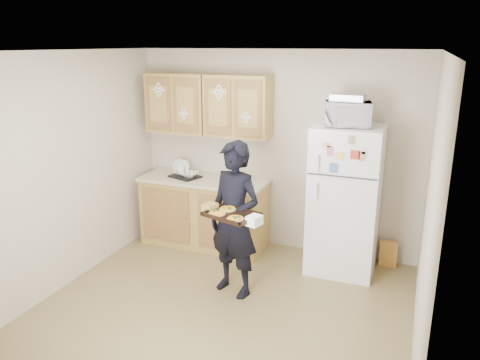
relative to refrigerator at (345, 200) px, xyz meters
name	(u,v)px	position (x,y,z in m)	size (l,w,h in m)	color
floor	(218,314)	(-0.95, -1.43, -0.85)	(3.60, 3.60, 0.00)	brown
ceiling	(215,51)	(-0.95, -1.43, 1.65)	(3.60, 3.60, 0.00)	beige
wall_back	(275,152)	(-0.95, 0.37, 0.40)	(3.60, 0.04, 2.50)	#C1B39D
wall_front	(87,284)	(-0.95, -3.23, 0.40)	(3.60, 0.04, 2.50)	#C1B39D
wall_left	(60,174)	(-2.75, -1.43, 0.40)	(0.04, 3.60, 2.50)	#C1B39D
wall_right	(428,219)	(0.85, -1.43, 0.40)	(0.04, 3.60, 2.50)	#C1B39D
refrigerator	(345,200)	(0.00, 0.00, 0.00)	(0.75, 0.70, 1.70)	white
base_cabinet	(205,213)	(-1.80, 0.05, -0.42)	(1.60, 0.60, 0.86)	olive
countertop	(204,180)	(-1.80, 0.05, 0.03)	(1.64, 0.64, 0.04)	#C3BA96
upper_cab_left	(179,103)	(-2.20, 0.18, 0.98)	(0.80, 0.33, 0.75)	olive
upper_cab_right	(238,106)	(-1.38, 0.18, 0.98)	(0.80, 0.33, 0.75)	olive
cereal_box	(388,254)	(0.52, 0.24, -0.69)	(0.20, 0.07, 0.32)	#E2CA4F
person	(234,220)	(-0.97, -0.96, -0.03)	(0.60, 0.39, 1.64)	black
baking_tray	(231,215)	(-0.88, -1.25, 0.13)	(0.48, 0.35, 0.04)	black
pizza_front_left	(217,213)	(-1.01, -1.30, 0.15)	(0.16, 0.16, 0.02)	yellow
pizza_front_right	(235,218)	(-0.80, -1.36, 0.15)	(0.16, 0.16, 0.02)	yellow
pizza_back_left	(228,209)	(-0.96, -1.14, 0.15)	(0.16, 0.16, 0.02)	yellow
microwave	(348,114)	(-0.02, -0.05, 0.98)	(0.48, 0.33, 0.27)	white
foil_pan	(348,98)	(-0.03, -0.02, 1.15)	(0.35, 0.25, 0.07)	silver
dish_rack	(185,172)	(-2.05, 0.02, 0.12)	(0.37, 0.28, 0.15)	black
bowl	(190,174)	(-1.98, 0.02, 0.10)	(0.22, 0.22, 0.05)	white
soap_bottle	(233,179)	(-1.33, -0.10, 0.14)	(0.08, 0.08, 0.18)	white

